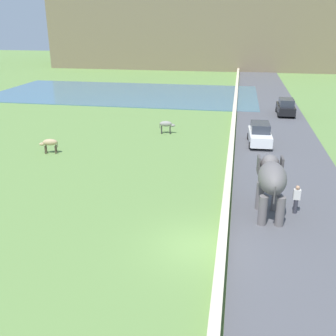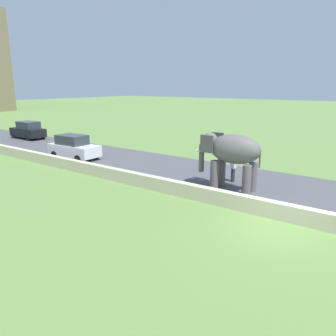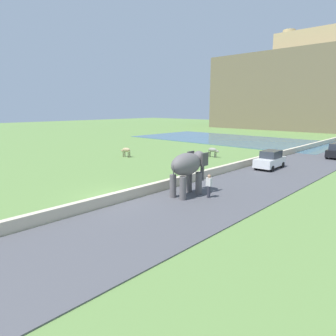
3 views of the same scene
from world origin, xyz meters
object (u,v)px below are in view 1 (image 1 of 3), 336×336
at_px(elephant, 271,180).
at_px(car_black, 286,107).
at_px(person_beside_elephant, 296,199).
at_px(cow_tan, 49,143).
at_px(car_white, 260,134).
at_px(cow_grey, 166,124).

bearing_deg(elephant, car_black, 82.48).
xyz_separation_m(person_beside_elephant, cow_tan, (-17.31, 7.07, -0.04)).
bearing_deg(car_white, car_black, 74.38).
height_order(person_beside_elephant, cow_tan, person_beside_elephant).
height_order(car_white, cow_tan, car_white).
xyz_separation_m(elephant, person_beside_elephant, (1.41, 0.45, -1.16)).
distance_m(elephant, person_beside_elephant, 1.88).
relative_size(elephant, cow_grey, 2.46).
xyz_separation_m(person_beside_elephant, car_black, (1.75, 23.48, 0.03)).
xyz_separation_m(car_black, cow_grey, (-11.28, -9.31, -0.06)).
relative_size(person_beside_elephant, cow_grey, 1.15).
xyz_separation_m(elephant, car_white, (0.01, 12.65, -1.14)).
xyz_separation_m(car_black, cow_tan, (-19.06, -16.41, -0.06)).
height_order(elephant, car_white, elephant).
bearing_deg(car_black, cow_tan, -139.28).
bearing_deg(car_black, cow_grey, -140.45).
distance_m(car_white, cow_grey, 8.36).
bearing_deg(person_beside_elephant, elephant, -162.12).
bearing_deg(car_black, elephant, -97.52).
bearing_deg(cow_tan, person_beside_elephant, -22.20).
xyz_separation_m(car_white, cow_grey, (-8.13, 1.96, -0.06)).
xyz_separation_m(person_beside_elephant, car_white, (-1.40, 12.20, 0.03)).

